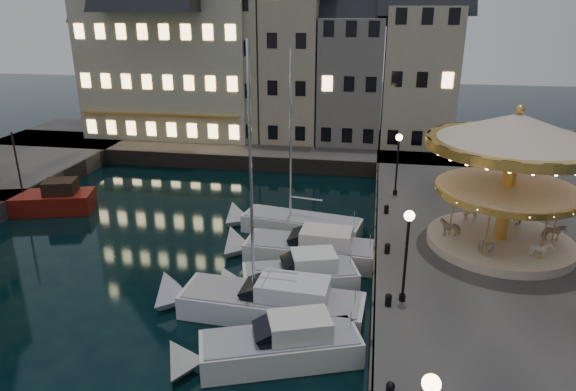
% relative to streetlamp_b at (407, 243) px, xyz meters
% --- Properties ---
extents(ground, '(160.00, 160.00, 0.00)m').
position_rel_streetlamp_b_xyz_m(ground, '(-7.20, -1.00, -4.02)').
color(ground, black).
rests_on(ground, ground).
extents(quay_east, '(16.00, 56.00, 1.30)m').
position_rel_streetlamp_b_xyz_m(quay_east, '(6.80, 5.00, -3.37)').
color(quay_east, '#474442').
rests_on(quay_east, ground).
extents(quay_north, '(44.00, 12.00, 1.30)m').
position_rel_streetlamp_b_xyz_m(quay_north, '(-15.20, 27.00, -3.37)').
color(quay_north, '#474442').
rests_on(quay_north, ground).
extents(quaywall_e, '(0.15, 44.00, 1.30)m').
position_rel_streetlamp_b_xyz_m(quaywall_e, '(-1.20, 5.00, -3.37)').
color(quaywall_e, '#47423A').
rests_on(quaywall_e, ground).
extents(quaywall_n, '(48.00, 0.15, 1.30)m').
position_rel_streetlamp_b_xyz_m(quaywall_n, '(-13.20, 21.00, -3.37)').
color(quaywall_n, '#47423A').
rests_on(quaywall_n, ground).
extents(streetlamp_b, '(0.44, 0.44, 4.17)m').
position_rel_streetlamp_b_xyz_m(streetlamp_b, '(0.00, 0.00, 0.00)').
color(streetlamp_b, black).
rests_on(streetlamp_b, quay_east).
extents(streetlamp_c, '(0.44, 0.44, 4.17)m').
position_rel_streetlamp_b_xyz_m(streetlamp_c, '(0.00, 13.50, 0.00)').
color(streetlamp_c, black).
rests_on(streetlamp_c, quay_east).
extents(bollard_a, '(0.30, 0.30, 0.57)m').
position_rel_streetlamp_b_xyz_m(bollard_a, '(-0.60, -6.00, -2.41)').
color(bollard_a, black).
rests_on(bollard_a, quay_east).
extents(bollard_b, '(0.30, 0.30, 0.57)m').
position_rel_streetlamp_b_xyz_m(bollard_b, '(-0.60, -0.50, -2.41)').
color(bollard_b, black).
rests_on(bollard_b, quay_east).
extents(bollard_c, '(0.30, 0.30, 0.57)m').
position_rel_streetlamp_b_xyz_m(bollard_c, '(-0.60, 4.50, -2.41)').
color(bollard_c, black).
rests_on(bollard_c, quay_east).
extents(bollard_d, '(0.30, 0.30, 0.57)m').
position_rel_streetlamp_b_xyz_m(bollard_d, '(-0.60, 10.00, -2.41)').
color(bollard_d, black).
rests_on(bollard_d, quay_east).
extents(townhouse_na, '(5.50, 8.00, 12.80)m').
position_rel_streetlamp_b_xyz_m(townhouse_na, '(-26.70, 29.00, 3.76)').
color(townhouse_na, gray).
rests_on(townhouse_na, quay_north).
extents(townhouse_nb, '(6.16, 8.00, 13.80)m').
position_rel_streetlamp_b_xyz_m(townhouse_nb, '(-21.25, 29.00, 4.26)').
color(townhouse_nb, slate).
rests_on(townhouse_nb, quay_north).
extents(townhouse_nc, '(6.82, 8.00, 14.80)m').
position_rel_streetlamp_b_xyz_m(townhouse_nc, '(-15.20, 29.00, 4.76)').
color(townhouse_nc, tan).
rests_on(townhouse_nc, quay_north).
extents(townhouse_nd, '(5.50, 8.00, 15.80)m').
position_rel_streetlamp_b_xyz_m(townhouse_nd, '(-9.45, 29.00, 5.26)').
color(townhouse_nd, tan).
rests_on(townhouse_nd, quay_north).
extents(townhouse_ne, '(6.16, 8.00, 12.80)m').
position_rel_streetlamp_b_xyz_m(townhouse_ne, '(-4.00, 29.00, 3.76)').
color(townhouse_ne, slate).
rests_on(townhouse_ne, quay_north).
extents(townhouse_nf, '(6.82, 8.00, 13.80)m').
position_rel_streetlamp_b_xyz_m(townhouse_nf, '(2.05, 29.00, 4.26)').
color(townhouse_nf, '#A8A286').
rests_on(townhouse_nf, quay_north).
extents(hotel_corner, '(17.60, 9.00, 16.80)m').
position_rel_streetlamp_b_xyz_m(hotel_corner, '(-21.20, 29.00, 5.76)').
color(hotel_corner, '#BCBC9E').
rests_on(hotel_corner, quay_north).
extents(motorboat_b, '(7.28, 4.26, 2.15)m').
position_rel_streetlamp_b_xyz_m(motorboat_b, '(-5.13, -3.36, -3.38)').
color(motorboat_b, silver).
rests_on(motorboat_b, ground).
extents(motorboat_c, '(9.33, 2.90, 12.37)m').
position_rel_streetlamp_b_xyz_m(motorboat_c, '(-6.09, -0.20, -3.34)').
color(motorboat_c, silver).
rests_on(motorboat_c, ground).
extents(motorboat_d, '(6.67, 3.87, 2.15)m').
position_rel_streetlamp_b_xyz_m(motorboat_d, '(-5.20, 2.28, -3.38)').
color(motorboat_d, silver).
rests_on(motorboat_d, ground).
extents(motorboat_e, '(8.23, 2.80, 2.15)m').
position_rel_streetlamp_b_xyz_m(motorboat_e, '(-5.09, 5.49, -3.37)').
color(motorboat_e, silver).
rests_on(motorboat_e, ground).
extents(motorboat_f, '(8.37, 3.45, 11.07)m').
position_rel_streetlamp_b_xyz_m(motorboat_f, '(-6.26, 9.06, -3.49)').
color(motorboat_f, silver).
rests_on(motorboat_f, ground).
extents(red_fishing_boat, '(7.31, 4.21, 5.78)m').
position_rel_streetlamp_b_xyz_m(red_fishing_boat, '(-23.66, 9.59, -3.33)').
color(red_fishing_boat, maroon).
rests_on(red_fishing_boat, ground).
extents(carousel, '(8.56, 8.56, 7.49)m').
position_rel_streetlamp_b_xyz_m(carousel, '(5.27, 6.41, 2.22)').
color(carousel, beige).
rests_on(carousel, quay_east).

